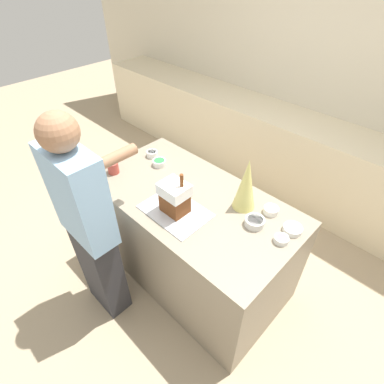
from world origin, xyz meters
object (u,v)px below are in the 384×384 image
gingerbread_house (175,197)px  mug (113,168)px  person (89,227)px  candy_bowl_near_tray_right (152,154)px  candy_bowl_near_tray_left (159,162)px  candy_bowl_center_rear (293,229)px  candy_bowl_far_left (271,210)px  candy_bowl_front_corner (255,222)px  baking_tray (175,211)px  decorative_tree (246,184)px  candy_bowl_behind_tray (281,239)px

gingerbread_house → mug: 0.69m
person → candy_bowl_near_tray_right: bearing=112.3°
candy_bowl_near_tray_left → mug: (-0.18, -0.33, 0.02)m
candy_bowl_center_rear → candy_bowl_near_tray_right: 1.33m
candy_bowl_far_left → candy_bowl_front_corner: size_ratio=0.79×
gingerbread_house → baking_tray: bearing=-152.0°
decorative_tree → person: person is taller
gingerbread_house → candy_bowl_far_left: size_ratio=3.15×
baking_tray → candy_bowl_front_corner: candy_bowl_front_corner is taller
baking_tray → candy_bowl_far_left: (0.48, 0.45, 0.02)m
gingerbread_house → candy_bowl_center_rear: 0.79m
candy_bowl_center_rear → candy_bowl_behind_tray: bearing=-92.3°
candy_bowl_near_tray_right → mug: bearing=-95.7°
candy_bowl_front_corner → person: size_ratio=0.08×
candy_bowl_near_tray_left → candy_bowl_behind_tray: 1.17m
candy_bowl_near_tray_right → gingerbread_house: bearing=-27.4°
candy_bowl_far_left → candy_bowl_behind_tray: bearing=-43.0°
gingerbread_house → candy_bowl_center_rear: gingerbread_house is taller
candy_bowl_front_corner → candy_bowl_behind_tray: 0.20m
candy_bowl_near_tray_right → mug: (-0.04, -0.37, 0.02)m
gingerbread_house → candy_bowl_behind_tray: 0.73m
baking_tray → candy_bowl_behind_tray: 0.72m
candy_bowl_far_left → candy_bowl_near_tray_right: (-1.13, -0.11, 0.00)m
gingerbread_house → candy_bowl_center_rear: bearing=30.8°
candy_bowl_front_corner → mug: 1.20m
gingerbread_house → candy_bowl_near_tray_left: 0.59m
decorative_tree → person: size_ratio=0.23×
baking_tray → candy_bowl_front_corner: 0.54m
baking_tray → candy_bowl_near_tray_right: bearing=152.6°
gingerbread_house → candy_bowl_near_tray_left: bearing=149.9°
decorative_tree → candy_bowl_center_rear: size_ratio=3.15×
baking_tray → candy_bowl_near_tray_right: 0.73m
gingerbread_house → person: size_ratio=0.19×
baking_tray → gingerbread_house: 0.13m
candy_bowl_front_corner → person: person is taller
decorative_tree → candy_bowl_near_tray_left: decorative_tree is taller
candy_bowl_far_left → candy_bowl_behind_tray: 0.26m
candy_bowl_near_tray_left → candy_bowl_center_rear: size_ratio=0.90×
candy_bowl_far_left → candy_bowl_near_tray_left: (-0.98, -0.16, 0.00)m
candy_bowl_near_tray_left → candy_bowl_center_rear: candy_bowl_near_tray_left is taller
candy_bowl_near_tray_right → mug: 0.38m
candy_bowl_far_left → baking_tray: bearing=-136.8°
candy_bowl_front_corner → person: (-0.78, -0.77, -0.04)m
baking_tray → candy_bowl_near_tray_right: candy_bowl_near_tray_right is taller
baking_tray → candy_bowl_near_tray_right: size_ratio=4.88×
decorative_tree → candy_bowl_center_rear: bearing=4.2°
candy_bowl_near_tray_right → candy_bowl_near_tray_left: bearing=-17.1°
candy_bowl_front_corner → candy_bowl_near_tray_right: 1.12m
candy_bowl_near_tray_left → baking_tray: bearing=-30.1°
baking_tray → candy_bowl_far_left: candy_bowl_far_left is taller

